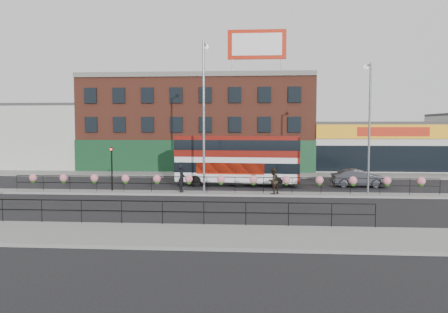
# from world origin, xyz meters

# --- Properties ---
(ground) EXTENTS (120.00, 120.00, 0.00)m
(ground) POSITION_xyz_m (0.00, 0.00, 0.00)
(ground) COLOR black
(ground) RESTS_ON ground
(south_pavement) EXTENTS (60.00, 4.00, 0.15)m
(south_pavement) POSITION_xyz_m (0.00, -12.00, 0.07)
(south_pavement) COLOR gray
(south_pavement) RESTS_ON ground
(north_pavement) EXTENTS (60.00, 4.00, 0.15)m
(north_pavement) POSITION_xyz_m (0.00, 12.00, 0.07)
(north_pavement) COLOR gray
(north_pavement) RESTS_ON ground
(median) EXTENTS (60.00, 1.60, 0.15)m
(median) POSITION_xyz_m (0.00, 0.00, 0.07)
(median) COLOR gray
(median) RESTS_ON ground
(yellow_line_inner) EXTENTS (60.00, 0.10, 0.01)m
(yellow_line_inner) POSITION_xyz_m (0.00, -9.70, 0.01)
(yellow_line_inner) COLOR gold
(yellow_line_inner) RESTS_ON ground
(yellow_line_outer) EXTENTS (60.00, 0.10, 0.01)m
(yellow_line_outer) POSITION_xyz_m (0.00, -9.88, 0.01)
(yellow_line_outer) COLOR gold
(yellow_line_outer) RESTS_ON ground
(brick_building) EXTENTS (25.00, 12.21, 10.30)m
(brick_building) POSITION_xyz_m (-4.00, 19.96, 5.13)
(brick_building) COLOR brown
(brick_building) RESTS_ON ground
(supermarket) EXTENTS (15.00, 12.25, 5.30)m
(supermarket) POSITION_xyz_m (16.00, 19.90, 2.65)
(supermarket) COLOR silver
(supermarket) RESTS_ON ground
(warehouse_west) EXTENTS (15.50, 12.00, 7.30)m
(warehouse_west) POSITION_xyz_m (-24.25, 20.00, 3.65)
(warehouse_west) COLOR #B9B9B3
(warehouse_west) RESTS_ON ground
(billboard) EXTENTS (6.00, 0.29, 4.40)m
(billboard) POSITION_xyz_m (2.50, 14.99, 13.18)
(billboard) COLOR #B81D09
(billboard) RESTS_ON brick_building
(median_railing) EXTENTS (30.04, 0.56, 1.23)m
(median_railing) POSITION_xyz_m (-0.00, 0.00, 1.05)
(median_railing) COLOR black
(median_railing) RESTS_ON median
(south_railing) EXTENTS (20.04, 0.05, 1.12)m
(south_railing) POSITION_xyz_m (-2.00, -10.10, 0.96)
(south_railing) COLOR black
(south_railing) RESTS_ON south_pavement
(double_decker_bus) EXTENTS (10.18, 3.06, 4.06)m
(double_decker_bus) POSITION_xyz_m (1.00, 4.86, 2.49)
(double_decker_bus) COLOR white
(double_decker_bus) RESTS_ON ground
(car) EXTENTS (1.64, 4.29, 1.39)m
(car) POSITION_xyz_m (10.66, 4.82, 0.70)
(car) COLOR #292A30
(car) RESTS_ON ground
(pedestrian_a) EXTENTS (0.73, 0.49, 1.96)m
(pedestrian_a) POSITION_xyz_m (-2.82, 0.07, 1.13)
(pedestrian_a) COLOR black
(pedestrian_a) RESTS_ON median
(pedestrian_b) EXTENTS (1.56, 1.56, 1.81)m
(pedestrian_b) POSITION_xyz_m (3.66, -0.37, 1.05)
(pedestrian_b) COLOR black
(pedestrian_b) RESTS_ON median
(lamp_column_west) EXTENTS (0.38, 1.87, 10.68)m
(lamp_column_west) POSITION_xyz_m (-1.22, 0.44, 6.48)
(lamp_column_west) COLOR slate
(lamp_column_west) RESTS_ON median
(lamp_column_east) EXTENTS (0.32, 1.58, 9.00)m
(lamp_column_east) POSITION_xyz_m (10.16, 0.12, 5.48)
(lamp_column_east) COLOR slate
(lamp_column_east) RESTS_ON median
(traffic_light_median) EXTENTS (0.15, 0.28, 3.65)m
(traffic_light_median) POSITION_xyz_m (-8.00, 0.39, 2.47)
(traffic_light_median) COLOR black
(traffic_light_median) RESTS_ON median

